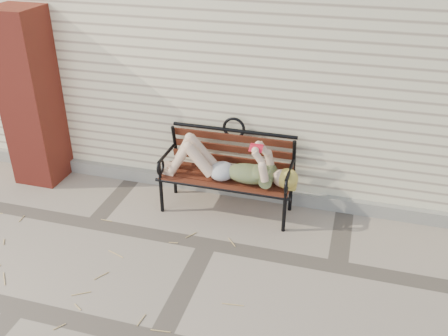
% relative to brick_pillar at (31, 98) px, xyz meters
% --- Properties ---
extents(ground, '(80.00, 80.00, 0.00)m').
position_rel_brick_pillar_xyz_m(ground, '(2.30, -0.75, -1.00)').
color(ground, gray).
rests_on(ground, ground).
extents(house_wall, '(8.00, 4.00, 3.00)m').
position_rel_brick_pillar_xyz_m(house_wall, '(2.30, 2.25, 0.50)').
color(house_wall, '#F1E5BC').
rests_on(house_wall, ground).
extents(foundation_strip, '(8.00, 0.10, 0.15)m').
position_rel_brick_pillar_xyz_m(foundation_strip, '(2.30, 0.22, -0.93)').
color(foundation_strip, gray).
rests_on(foundation_strip, ground).
extents(brick_pillar, '(0.50, 0.50, 2.00)m').
position_rel_brick_pillar_xyz_m(brick_pillar, '(0.00, 0.00, 0.00)').
color(brick_pillar, maroon).
rests_on(brick_pillar, ground).
extents(garden_bench, '(1.50, 0.60, 0.97)m').
position_rel_brick_pillar_xyz_m(garden_bench, '(2.31, -0.03, -0.46)').
color(garden_bench, black).
rests_on(garden_bench, ground).
extents(reading_woman, '(1.41, 0.32, 0.44)m').
position_rel_brick_pillar_xyz_m(reading_woman, '(2.32, -0.15, -0.42)').
color(reading_woman, '#0A2F47').
rests_on(reading_woman, ground).
extents(straw_scatter, '(2.94, 1.69, 0.01)m').
position_rel_brick_pillar_xyz_m(straw_scatter, '(1.40, -1.39, -0.99)').
color(straw_scatter, tan).
rests_on(straw_scatter, ground).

